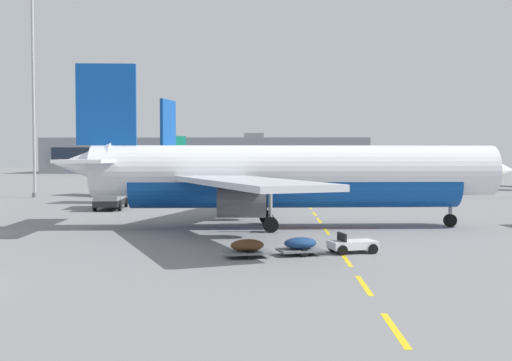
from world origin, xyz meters
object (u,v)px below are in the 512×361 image
airliner_foreground (287,175)px  airliner_far_right (215,167)px  catering_truck (111,193)px  apron_light_mast_near (33,53)px  airliner_far_center (202,168)px  baggage_train (301,246)px

airliner_foreground → airliner_far_right: (-13.37, 82.71, -0.97)m
catering_truck → apron_light_mast_near: apron_light_mast_near is taller
airliner_far_center → airliner_far_right: airliner_far_center is taller
catering_truck → baggage_train: 33.71m
catering_truck → baggage_train: catering_truck is taller
airliner_far_right → baggage_train: (13.86, -95.43, -2.46)m
apron_light_mast_near → airliner_far_center: bearing=9.1°
catering_truck → airliner_far_right: bearing=86.5°
airliner_foreground → airliner_far_right: size_ratio=1.47×
airliner_far_center → apron_light_mast_near: size_ratio=1.09×
airliner_far_center → baggage_train: (11.05, -48.45, -3.26)m
airliner_foreground → baggage_train: airliner_foreground is taller
airliner_foreground → airliner_far_center: 37.26m
apron_light_mast_near → airliner_foreground: bearing=-45.4°
baggage_train → apron_light_mast_near: (-32.35, 45.04, 17.98)m
airliner_far_center → catering_truck: size_ratio=4.61×
airliner_foreground → airliner_far_right: bearing=99.2°
baggage_train → airliner_far_center: bearing=102.8°
airliner_foreground → airliner_far_center: airliner_foreground is taller
airliner_foreground → airliner_far_right: 83.79m
airliner_foreground → catering_truck: bearing=138.0°
airliner_far_right → baggage_train: bearing=-81.7°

